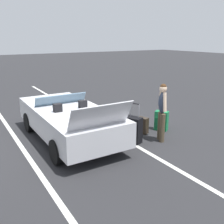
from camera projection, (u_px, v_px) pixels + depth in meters
ground_plane at (69, 139)px, 7.57m from camera, size 80.00×80.00×0.00m
lot_line_near at (110, 131)px, 8.26m from camera, size 18.00×0.12×0.01m
lot_line_mid at (23, 149)px, 6.90m from camera, size 18.00×0.12×0.01m
convertible_car at (66, 118)px, 7.57m from camera, size 4.21×1.85×1.51m
suitcase_large_black at (133, 130)px, 7.25m from camera, size 0.55×0.44×1.13m
suitcase_medium_bright at (161, 121)px, 8.23m from camera, size 0.47×0.41×0.62m
suitcase_small_carryon at (142, 125)px, 7.99m from camera, size 0.39×0.30×0.50m
traveler_person at (162, 109)px, 7.22m from camera, size 0.58×0.34×1.65m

